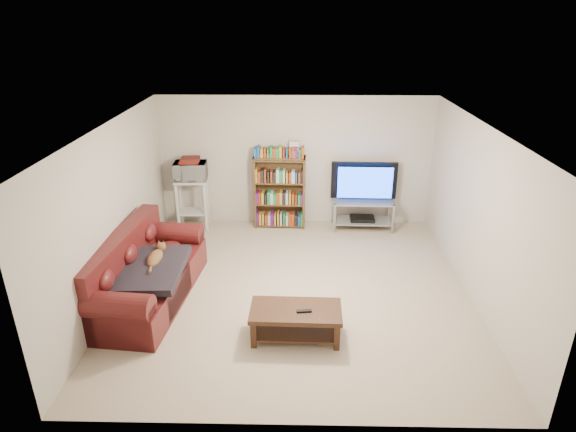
{
  "coord_description": "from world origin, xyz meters",
  "views": [
    {
      "loc": [
        0.03,
        -6.05,
        3.76
      ],
      "look_at": [
        -0.1,
        0.4,
        1.0
      ],
      "focal_mm": 30.0,
      "sensor_mm": 36.0,
      "label": 1
    }
  ],
  "objects_px": {
    "coffee_table": "(296,318)",
    "bookshelf": "(280,191)",
    "sofa": "(143,277)",
    "tv_stand": "(363,209)"
  },
  "relations": [
    {
      "from": "bookshelf",
      "to": "coffee_table",
      "type": "bearing_deg",
      "value": -82.71
    },
    {
      "from": "bookshelf",
      "to": "tv_stand",
      "type": "bearing_deg",
      "value": -0.61
    },
    {
      "from": "tv_stand",
      "to": "bookshelf",
      "type": "xyz_separation_m",
      "value": [
        -1.54,
        0.07,
        0.32
      ]
    },
    {
      "from": "sofa",
      "to": "coffee_table",
      "type": "relative_size",
      "value": 2.09
    },
    {
      "from": "coffee_table",
      "to": "tv_stand",
      "type": "height_order",
      "value": "tv_stand"
    },
    {
      "from": "coffee_table",
      "to": "tv_stand",
      "type": "bearing_deg",
      "value": 71.11
    },
    {
      "from": "coffee_table",
      "to": "bookshelf",
      "type": "bearing_deg",
      "value": 96.79
    },
    {
      "from": "coffee_table",
      "to": "bookshelf",
      "type": "xyz_separation_m",
      "value": [
        -0.32,
        3.37,
        0.42
      ]
    },
    {
      "from": "sofa",
      "to": "coffee_table",
      "type": "height_order",
      "value": "sofa"
    },
    {
      "from": "sofa",
      "to": "tv_stand",
      "type": "distance_m",
      "value": 4.17
    }
  ]
}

